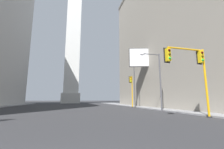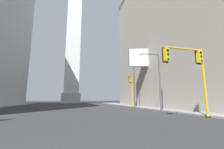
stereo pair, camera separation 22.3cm
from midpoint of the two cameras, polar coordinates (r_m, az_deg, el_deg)
sidewalk_right at (r=28.22m, az=15.67°, el=-12.05°), size 5.00×73.89×0.15m
building_right at (r=40.59m, az=30.80°, el=12.83°), size 27.66×36.17×31.98m
obelisk at (r=72.49m, az=-14.04°, el=19.07°), size 7.28×7.28×73.70m
traffic_light_mid_right at (r=30.09m, az=7.56°, el=-4.55°), size 0.78×0.50×6.16m
traffic_light_near_right at (r=14.75m, az=28.13°, el=3.46°), size 4.15×0.51×5.98m
street_lamp at (r=21.07m, az=16.79°, el=-0.05°), size 2.99×0.36×7.77m
billboard_sign at (r=29.88m, az=12.13°, el=5.70°), size 5.52×1.81×11.49m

